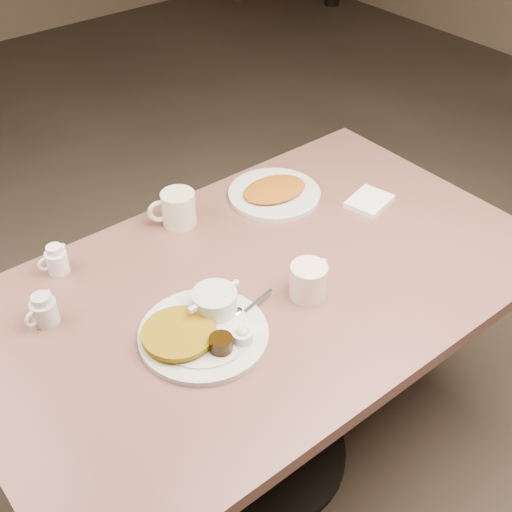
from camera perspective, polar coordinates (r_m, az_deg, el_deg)
room at (r=1.35m, az=0.56°, el=18.99°), size 7.04×8.04×2.84m
diner_table at (r=1.81m, az=0.40°, el=-6.22°), size 1.50×0.90×0.75m
main_plate at (r=1.54m, az=-4.64°, el=-6.09°), size 0.38×0.32×0.07m
coffee_mug_near at (r=1.63m, az=4.62°, el=-2.05°), size 0.14×0.11×0.09m
napkin at (r=1.99m, az=9.78°, el=4.67°), size 0.15×0.13×0.02m
coffee_mug_far at (r=1.87m, az=-6.83°, el=4.09°), size 0.15×0.13×0.10m
creamer_left at (r=1.64m, az=-17.92°, el=-4.48°), size 0.09×0.07×0.08m
creamer_right at (r=1.77m, az=-16.90°, el=-0.33°), size 0.09×0.07×0.08m
hash_plate at (r=1.99m, az=1.60°, el=5.52°), size 0.30×0.30×0.04m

